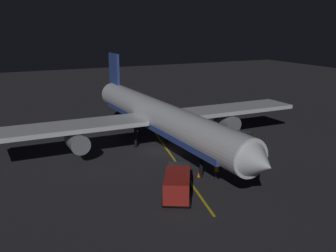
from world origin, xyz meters
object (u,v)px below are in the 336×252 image
(baggage_truck, at_px, (178,183))
(traffic_cone_near_left, at_px, (199,175))
(catering_truck, at_px, (235,144))
(traffic_cone_near_right, at_px, (172,182))
(airliner, at_px, (158,117))
(ground_crew_worker, at_px, (216,171))

(baggage_truck, relative_size, traffic_cone_near_left, 12.03)
(catering_truck, xyz_separation_m, traffic_cone_near_right, (10.51, 4.89, -0.95))
(traffic_cone_near_left, bearing_deg, catering_truck, -149.01)
(traffic_cone_near_left, height_order, traffic_cone_near_right, same)
(airliner, xyz_separation_m, baggage_truck, (4.05, 12.81, -2.80))
(airliner, bearing_deg, traffic_cone_near_right, 72.18)
(airliner, xyz_separation_m, ground_crew_worker, (-1.04, 11.08, -3.10))
(catering_truck, height_order, traffic_cone_near_left, catering_truck)
(airliner, relative_size, traffic_cone_near_right, 71.75)
(catering_truck, height_order, ground_crew_worker, catering_truck)
(traffic_cone_near_right, bearing_deg, baggage_truck, 73.65)
(airliner, distance_m, catering_truck, 9.43)
(baggage_truck, bearing_deg, ground_crew_worker, -161.17)
(traffic_cone_near_left, distance_m, traffic_cone_near_right, 3.16)
(traffic_cone_near_left, bearing_deg, baggage_truck, 37.52)
(catering_truck, relative_size, ground_crew_worker, 3.58)
(baggage_truck, distance_m, catering_truck, 13.46)
(ground_crew_worker, bearing_deg, catering_truck, -137.37)
(traffic_cone_near_right, bearing_deg, catering_truck, -155.03)
(baggage_truck, height_order, ground_crew_worker, baggage_truck)
(catering_truck, xyz_separation_m, traffic_cone_near_left, (7.39, 4.44, -0.95))
(airliner, xyz_separation_m, catering_truck, (-7.20, 5.41, -2.78))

